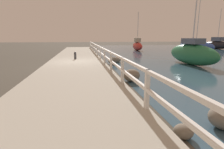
% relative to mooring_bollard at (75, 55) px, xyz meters
% --- Properties ---
extents(ground_plane, '(120.00, 120.00, 0.00)m').
position_rel_mooring_bollard_xyz_m(ground_plane, '(0.10, -1.29, -0.61)').
color(ground_plane, '#4C473D').
extents(dock_walkway, '(3.88, 36.00, 0.32)m').
position_rel_mooring_bollard_xyz_m(dock_walkway, '(0.10, -1.29, -0.45)').
color(dock_walkway, '#B2AD9E').
rests_on(dock_walkway, ground).
extents(railing, '(0.10, 32.50, 0.94)m').
position_rel_mooring_bollard_xyz_m(railing, '(1.94, -1.29, 0.35)').
color(railing, white).
rests_on(railing, dock_walkway).
extents(boulder_far_strip, '(0.59, 0.53, 0.44)m').
position_rel_mooring_bollard_xyz_m(boulder_far_strip, '(3.34, 0.02, -0.39)').
color(boulder_far_strip, gray).
rests_on(boulder_far_strip, ground).
extents(boulder_upstream, '(0.72, 0.64, 0.54)m').
position_rel_mooring_bollard_xyz_m(boulder_upstream, '(2.78, -0.94, -0.34)').
color(boulder_upstream, '#666056').
rests_on(boulder_upstream, ground).
extents(boulder_water_edge, '(0.76, 0.68, 0.57)m').
position_rel_mooring_bollard_xyz_m(boulder_water_edge, '(2.69, -6.23, -0.32)').
color(boulder_water_edge, slate).
rests_on(boulder_water_edge, ground).
extents(boulder_mid_strip, '(0.40, 0.36, 0.30)m').
position_rel_mooring_bollard_xyz_m(boulder_mid_strip, '(2.41, -10.85, -0.46)').
color(boulder_mid_strip, slate).
rests_on(boulder_mid_strip, ground).
extents(mooring_bollard, '(0.18, 0.18, 0.57)m').
position_rel_mooring_bollard_xyz_m(mooring_bollard, '(0.00, 0.00, 0.00)').
color(mooring_bollard, '#333338').
rests_on(mooring_bollard, dock_walkway).
extents(sailboat_green, '(1.47, 5.14, 7.79)m').
position_rel_mooring_bollard_xyz_m(sailboat_green, '(8.42, -2.15, 0.22)').
color(sailboat_green, '#236B42').
rests_on(sailboat_green, water_surface).
extents(sailboat_red, '(1.26, 4.33, 5.61)m').
position_rel_mooring_bollard_xyz_m(sailboat_red, '(8.92, 12.02, 0.12)').
color(sailboat_red, red).
rests_on(sailboat_red, water_surface).
extents(sailboat_blue, '(3.03, 5.79, 7.80)m').
position_rel_mooring_bollard_xyz_m(sailboat_blue, '(16.58, 8.94, 0.15)').
color(sailboat_blue, '#2D4C9E').
rests_on(sailboat_blue, water_surface).
extents(sailboat_black, '(2.15, 5.83, 6.53)m').
position_rel_mooring_bollard_xyz_m(sailboat_black, '(23.41, 12.91, 0.16)').
color(sailboat_black, black).
rests_on(sailboat_black, water_surface).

